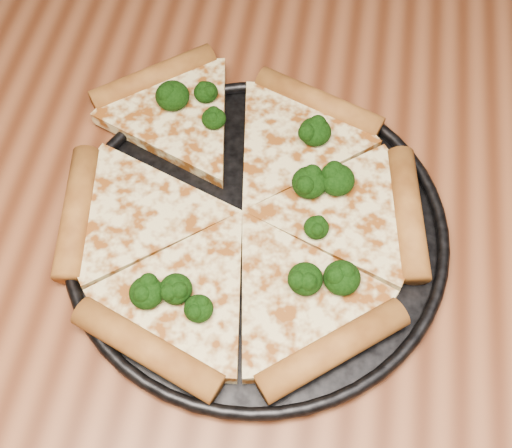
# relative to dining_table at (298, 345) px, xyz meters

# --- Properties ---
(dining_table) EXTENTS (1.20, 0.90, 0.75)m
(dining_table) POSITION_rel_dining_table_xyz_m (0.00, 0.00, 0.00)
(dining_table) COLOR brown
(dining_table) RESTS_ON ground
(pizza_pan) EXTENTS (0.36, 0.36, 0.02)m
(pizza_pan) POSITION_rel_dining_table_xyz_m (-0.05, 0.07, 0.10)
(pizza_pan) COLOR black
(pizza_pan) RESTS_ON dining_table
(pizza) EXTENTS (0.36, 0.39, 0.03)m
(pizza) POSITION_rel_dining_table_xyz_m (-0.07, 0.08, 0.11)
(pizza) COLOR beige
(pizza) RESTS_ON pizza_pan
(broccoli_florets) EXTENTS (0.22, 0.26, 0.03)m
(broccoli_florets) POSITION_rel_dining_table_xyz_m (-0.05, 0.09, 0.12)
(broccoli_florets) COLOR black
(broccoli_florets) RESTS_ON pizza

